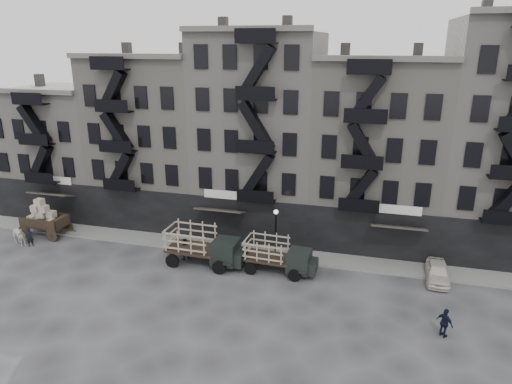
% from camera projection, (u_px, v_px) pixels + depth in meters
% --- Properties ---
extents(ground, '(140.00, 140.00, 0.00)m').
position_uv_depth(ground, '(228.00, 272.00, 33.98)').
color(ground, '#38383A').
rests_on(ground, ground).
extents(sidewalk, '(55.00, 2.50, 0.15)m').
position_uv_depth(sidewalk, '(243.00, 249.00, 37.40)').
color(sidewalk, slate).
rests_on(sidewalk, ground).
extents(building_west, '(10.00, 11.35, 13.20)m').
position_uv_depth(building_west, '(69.00, 149.00, 45.91)').
color(building_west, gray).
rests_on(building_west, ground).
extents(building_midwest, '(10.00, 11.35, 16.20)m').
position_uv_depth(building_midwest, '(158.00, 139.00, 43.02)').
color(building_midwest, gray).
rests_on(building_midwest, ground).
extents(building_center, '(10.00, 11.35, 18.20)m').
position_uv_depth(building_center, '(261.00, 134.00, 40.29)').
color(building_center, gray).
rests_on(building_center, ground).
extents(building_mideast, '(10.00, 11.35, 16.20)m').
position_uv_depth(building_mideast, '(376.00, 152.00, 38.20)').
color(building_mideast, gray).
rests_on(building_mideast, ground).
extents(building_east, '(10.00, 11.35, 19.20)m').
position_uv_depth(building_east, '(511.00, 141.00, 35.31)').
color(building_east, gray).
rests_on(building_east, ground).
extents(lamp_post, '(0.36, 0.36, 4.28)m').
position_uv_depth(lamp_post, '(276.00, 228.00, 34.76)').
color(lamp_post, black).
rests_on(lamp_post, ground).
extents(horse, '(2.27, 1.60, 1.75)m').
position_uv_depth(horse, '(17.00, 236.00, 38.07)').
color(horse, silver).
rests_on(horse, ground).
extents(wagon, '(4.08, 2.31, 3.38)m').
position_uv_depth(wagon, '(43.00, 215.00, 39.77)').
color(wagon, black).
rests_on(wagon, ground).
extents(stake_truck_west, '(6.12, 2.68, 3.03)m').
position_uv_depth(stake_truck_west, '(203.00, 243.00, 34.61)').
color(stake_truck_west, black).
rests_on(stake_truck_west, ground).
extents(stake_truck_east, '(5.41, 2.47, 2.66)m').
position_uv_depth(stake_truck_east, '(279.00, 253.00, 33.49)').
color(stake_truck_east, black).
rests_on(stake_truck_east, ground).
extents(car_east, '(1.69, 3.93, 1.32)m').
position_uv_depth(car_east, '(437.00, 272.00, 32.57)').
color(car_east, beige).
rests_on(car_east, ground).
extents(pedestrian_west, '(0.71, 0.66, 1.63)m').
position_uv_depth(pedestrian_west, '(30.00, 237.00, 37.95)').
color(pedestrian_west, black).
rests_on(pedestrian_west, ground).
extents(pedestrian_mid, '(1.08, 1.02, 1.76)m').
position_uv_depth(pedestrian_mid, '(184.00, 249.00, 35.65)').
color(pedestrian_mid, black).
rests_on(pedestrian_mid, ground).
extents(policeman, '(1.07, 1.05, 1.81)m').
position_uv_depth(policeman, '(445.00, 323.00, 26.30)').
color(policeman, black).
rests_on(policeman, ground).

